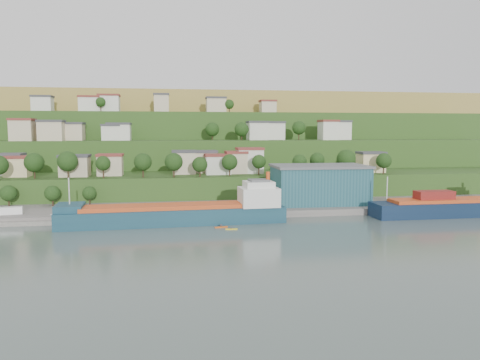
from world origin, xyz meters
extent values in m
plane|color=#42504A|center=(0.00, 0.00, 0.00)|extent=(500.00, 500.00, 0.00)
cube|color=slate|center=(20.00, 28.00, 0.00)|extent=(220.00, 26.00, 4.00)
cube|color=slate|center=(-55.00, 22.00, 0.00)|extent=(40.00, 18.00, 2.40)
cube|color=#284719|center=(0.00, 56.00, 0.00)|extent=(260.00, 32.00, 20.00)
cube|color=#284719|center=(0.00, 86.00, 0.00)|extent=(280.00, 32.00, 44.00)
cube|color=#284719|center=(0.00, 116.00, 0.00)|extent=(300.00, 32.00, 70.00)
cube|color=olive|center=(0.00, 190.00, 0.00)|extent=(360.00, 120.00, 96.00)
cube|color=silver|center=(-67.17, 59.36, 13.60)|extent=(7.77, 7.44, 7.20)
cube|color=#3F3F44|center=(-67.17, 59.36, 17.65)|extent=(8.37, 8.04, 0.90)
cube|color=beige|center=(-63.57, 53.77, 13.23)|extent=(7.98, 7.31, 6.47)
cube|color=brown|center=(-63.57, 53.77, 16.92)|extent=(8.58, 7.91, 0.90)
cube|color=beige|center=(-43.77, 51.46, 13.43)|extent=(9.75, 8.14, 6.87)
cube|color=#3F3F44|center=(-43.77, 51.46, 17.32)|extent=(10.35, 8.74, 0.90)
cube|color=beige|center=(-31.82, 53.28, 13.50)|extent=(8.67, 7.27, 6.99)
cube|color=brown|center=(-31.82, 53.28, 17.44)|extent=(9.27, 7.87, 0.90)
cube|color=beige|center=(-5.18, 55.63, 14.01)|extent=(8.41, 7.54, 8.01)
cube|color=#3F3F44|center=(-5.18, 55.63, 18.46)|extent=(9.01, 8.14, 0.90)
cube|color=beige|center=(3.17, 60.51, 13.85)|extent=(8.74, 8.13, 7.70)
cube|color=#3F3F44|center=(3.17, 60.51, 18.15)|extent=(9.34, 8.73, 0.90)
cube|color=silver|center=(7.26, 52.16, 13.34)|extent=(9.12, 7.33, 6.67)
cube|color=brown|center=(7.26, 52.16, 17.12)|extent=(9.72, 7.93, 0.90)
cube|color=beige|center=(14.55, 55.02, 13.79)|extent=(7.54, 8.28, 7.58)
cube|color=brown|center=(14.55, 55.02, 18.03)|extent=(8.14, 8.88, 0.90)
cube|color=silver|center=(19.80, 55.08, 14.45)|extent=(9.52, 7.92, 8.90)
cube|color=brown|center=(19.80, 55.08, 19.35)|extent=(10.12, 8.52, 0.90)
cube|color=beige|center=(67.22, 51.39, 13.59)|extent=(9.33, 7.24, 7.17)
cube|color=#3F3F44|center=(67.22, 51.39, 17.62)|extent=(9.93, 7.84, 0.90)
cube|color=beige|center=(-69.52, 82.09, 26.14)|extent=(8.72, 8.07, 8.27)
cube|color=brown|center=(-69.52, 82.09, 30.72)|extent=(9.32, 8.67, 0.90)
cube|color=beige|center=(-61.27, 90.30, 25.06)|extent=(7.86, 8.26, 6.12)
cube|color=#3F3F44|center=(-61.27, 90.30, 28.57)|extent=(8.46, 8.86, 0.90)
cube|color=beige|center=(-58.58, 83.34, 25.85)|extent=(9.74, 7.67, 7.71)
cube|color=#3F3F44|center=(-58.58, 83.34, 30.16)|extent=(10.34, 8.27, 0.90)
cube|color=beige|center=(-50.95, 90.40, 25.45)|extent=(8.10, 8.63, 6.90)
cube|color=#3F3F44|center=(-50.95, 90.40, 29.35)|extent=(8.70, 9.23, 0.90)
cube|color=silver|center=(-35.08, 88.41, 25.05)|extent=(7.49, 8.20, 6.10)
cube|color=#3F3F44|center=(-35.08, 88.41, 28.55)|extent=(8.09, 8.80, 0.90)
cube|color=silver|center=(-31.87, 88.99, 25.39)|extent=(9.69, 8.95, 6.77)
cube|color=#3F3F44|center=(-31.87, 88.99, 29.22)|extent=(10.29, 9.55, 0.90)
cube|color=silver|center=(29.20, 88.37, 25.82)|extent=(8.68, 8.80, 7.63)
cube|color=#3F3F44|center=(29.20, 88.37, 30.08)|extent=(9.28, 9.40, 0.90)
cube|color=silver|center=(37.83, 90.70, 25.79)|extent=(8.07, 7.41, 7.59)
cube|color=#3F3F44|center=(37.83, 90.70, 30.04)|extent=(8.67, 8.01, 0.90)
cube|color=silver|center=(61.27, 84.34, 26.09)|extent=(7.46, 8.26, 8.17)
cube|color=brown|center=(61.27, 84.34, 30.62)|extent=(8.06, 8.86, 0.90)
cube|color=silver|center=(67.22, 86.78, 26.02)|extent=(9.42, 7.81, 8.04)
cube|color=#3F3F44|center=(67.22, 86.78, 30.49)|extent=(10.02, 8.41, 0.90)
cube|color=silver|center=(-69.71, 116.18, 38.48)|extent=(9.01, 7.21, 6.97)
cube|color=#3F3F44|center=(-69.71, 116.18, 42.42)|extent=(9.61, 7.81, 0.90)
cube|color=silver|center=(-47.65, 114.69, 38.46)|extent=(9.68, 8.52, 6.93)
cube|color=brown|center=(-47.65, 114.69, 42.38)|extent=(10.28, 9.12, 0.90)
cube|color=beige|center=(-42.26, 118.51, 38.16)|extent=(8.91, 8.78, 6.32)
cube|color=#3F3F44|center=(-42.26, 118.51, 41.77)|extent=(9.51, 9.38, 0.90)
cube|color=silver|center=(-38.78, 114.98, 38.89)|extent=(9.69, 8.52, 7.77)
cube|color=brown|center=(-38.78, 114.98, 43.22)|extent=(10.29, 9.12, 0.90)
cube|color=beige|center=(-13.77, 114.28, 39.18)|extent=(7.06, 8.66, 8.35)
cube|color=#3F3F44|center=(-13.77, 114.28, 43.80)|extent=(7.66, 9.26, 0.90)
cube|color=beige|center=(13.13, 114.51, 38.54)|extent=(9.53, 7.14, 7.08)
cube|color=#3F3F44|center=(13.13, 114.51, 42.53)|extent=(10.13, 7.74, 0.90)
cube|color=beige|center=(40.66, 119.50, 38.06)|extent=(7.68, 7.65, 6.13)
cube|color=brown|center=(40.66, 119.50, 41.58)|extent=(8.28, 8.25, 0.90)
cylinder|color=#382619|center=(-55.84, 45.65, 11.83)|extent=(0.50, 0.50, 3.66)
sphere|color=black|center=(-55.84, 45.65, 15.46)|extent=(6.55, 6.55, 6.55)
cylinder|color=#382619|center=(-44.53, 43.33, 12.02)|extent=(0.50, 0.50, 4.04)
sphere|color=black|center=(-44.53, 43.33, 15.91)|extent=(6.80, 6.80, 6.80)
cylinder|color=#382619|center=(-33.02, 43.55, 11.86)|extent=(0.50, 0.50, 3.72)
sphere|color=black|center=(-33.02, 43.55, 15.11)|extent=(5.06, 5.06, 5.06)
cylinder|color=#382619|center=(-19.73, 44.05, 11.86)|extent=(0.50, 0.50, 3.72)
sphere|color=black|center=(-19.73, 44.05, 15.40)|extent=(6.11, 6.11, 6.11)
cylinder|color=#382619|center=(-9.15, 42.70, 11.83)|extent=(0.50, 0.50, 3.66)
sphere|color=black|center=(-9.15, 42.70, 15.38)|extent=(6.27, 6.27, 6.27)
cylinder|color=#382619|center=(-0.15, 42.10, 11.47)|extent=(0.50, 0.50, 2.94)
sphere|color=black|center=(-0.15, 42.10, 14.42)|extent=(5.38, 5.38, 5.38)
cylinder|color=#382619|center=(10.61, 44.29, 11.72)|extent=(0.50, 0.50, 3.43)
sphere|color=black|center=(10.61, 44.29, 15.00)|extent=(5.72, 5.72, 5.72)
cylinder|color=#382619|center=(21.49, 45.46, 11.80)|extent=(0.50, 0.50, 3.61)
sphere|color=black|center=(21.49, 45.46, 15.01)|extent=(5.08, 5.08, 5.08)
cylinder|color=#382619|center=(35.73, 42.10, 11.84)|extent=(0.50, 0.50, 3.67)
sphere|color=black|center=(35.73, 42.10, 15.10)|extent=(5.17, 5.17, 5.17)
cylinder|color=#382619|center=(43.48, 45.55, 11.95)|extent=(0.50, 0.50, 3.90)
sphere|color=black|center=(43.48, 45.55, 15.39)|extent=(5.44, 5.44, 5.44)
cylinder|color=#382619|center=(54.92, 45.95, 11.80)|extent=(0.50, 0.50, 3.59)
sphere|color=black|center=(54.92, 45.95, 15.56)|extent=(7.14, 7.14, 7.14)
cylinder|color=#382619|center=(68.27, 42.57, 11.76)|extent=(0.50, 0.50, 3.52)
sphere|color=black|center=(68.27, 42.57, 15.08)|extent=(5.67, 5.67, 5.67)
cylinder|color=#382619|center=(47.74, 85.17, 23.90)|extent=(0.50, 0.50, 3.79)
sphere|color=black|center=(47.74, 85.17, 27.47)|extent=(6.12, 6.12, 6.12)
cylinder|color=#382619|center=(19.46, 111.63, 36.47)|extent=(0.50, 0.50, 2.95)
sphere|color=black|center=(19.46, 111.63, 39.25)|extent=(4.73, 4.73, 4.73)
cylinder|color=#382619|center=(8.86, 90.15, 23.53)|extent=(0.50, 0.50, 3.06)
sphere|color=black|center=(8.86, 90.15, 26.78)|extent=(6.29, 6.29, 6.29)
cylinder|color=#382619|center=(21.04, 82.62, 23.54)|extent=(0.50, 0.50, 3.08)
sphere|color=black|center=(21.04, 82.62, 26.79)|extent=(6.21, 6.21, 6.21)
cylinder|color=#382619|center=(-41.90, 108.79, 36.68)|extent=(0.50, 0.50, 3.35)
sphere|color=black|center=(-41.90, 108.79, 39.61)|extent=(4.56, 4.56, 4.56)
cube|color=#123245|center=(-9.81, 10.14, 1.35)|extent=(63.38, 12.65, 6.30)
cube|color=#CA481B|center=(-11.61, 10.14, 5.04)|extent=(47.11, 10.15, 1.08)
cube|color=#123245|center=(-37.71, 10.14, 5.40)|extent=(7.63, 10.21, 1.80)
cube|color=silver|center=(14.49, 10.14, 7.20)|extent=(11.19, 9.47, 5.40)
cube|color=silver|center=(14.49, 10.14, 10.80)|extent=(8.41, 7.55, 1.80)
cube|color=#595B5E|center=(14.49, 10.14, 11.97)|extent=(5.63, 5.63, 0.54)
cylinder|color=#CA481B|center=(17.19, 10.14, 13.05)|extent=(1.13, 1.13, 2.70)
cylinder|color=silver|center=(-37.71, 10.14, 9.90)|extent=(0.34, 0.34, 7.20)
cube|color=silver|center=(-35.01, 10.14, 3.42)|extent=(13.03, 10.71, 0.23)
cube|color=#0C1B35|center=(78.70, 10.01, 1.25)|extent=(57.62, 9.81, 6.33)
cube|color=#CA481B|center=(76.79, 10.01, 4.89)|extent=(42.25, 8.03, 0.96)
cylinder|color=silver|center=(53.75, 10.01, 9.12)|extent=(0.31, 0.31, 6.72)
cube|color=maroon|center=(69.11, 10.01, 6.62)|extent=(11.53, 4.84, 2.50)
cube|color=#1B4953|center=(38.78, 28.48, 8.00)|extent=(30.43, 18.72, 12.00)
cube|color=#595B5E|center=(38.78, 28.48, 14.40)|extent=(31.45, 19.75, 0.80)
cube|color=white|center=(-56.46, 21.88, 2.65)|extent=(6.58, 3.67, 2.90)
cube|color=silver|center=(-42.66, 19.24, 1.65)|extent=(4.69, 2.42, 0.89)
cube|color=#D25312|center=(2.81, 3.20, 0.14)|extent=(3.66, 1.11, 0.27)
sphere|color=#3F3F44|center=(2.81, 3.20, 0.59)|extent=(0.63, 0.63, 0.63)
cube|color=yellow|center=(5.21, 0.23, 0.12)|extent=(3.21, 0.79, 0.24)
sphere|color=#3F3F44|center=(5.21, 0.23, 0.52)|extent=(0.56, 0.56, 0.56)
camera|label=1|loc=(-11.31, -120.68, 26.05)|focal=35.00mm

